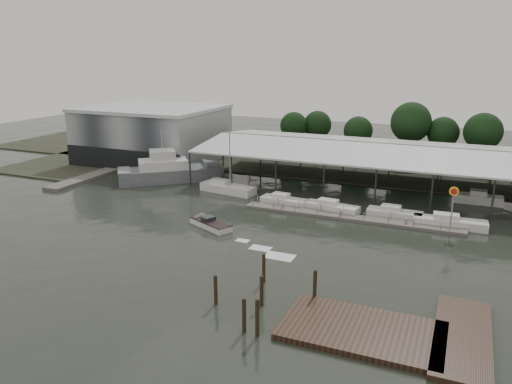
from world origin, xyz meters
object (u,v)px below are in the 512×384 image
at_px(grey_trawler, 170,171).
at_px(white_sailboat, 227,188).
at_px(speedboat_underway, 208,223).
at_px(shell_fuel_sign, 453,200).

xyz_separation_m(grey_trawler, white_sailboat, (11.80, -2.71, -0.93)).
bearing_deg(grey_trawler, speedboat_underway, -85.49).
distance_m(grey_trawler, white_sailboat, 12.15).
height_order(shell_fuel_sign, speedboat_underway, shell_fuel_sign).
bearing_deg(speedboat_underway, white_sailboat, -47.01).
relative_size(white_sailboat, speedboat_underway, 0.77).
distance_m(shell_fuel_sign, white_sailboat, 32.45).
bearing_deg(grey_trawler, white_sailboat, -52.01).
xyz_separation_m(shell_fuel_sign, white_sailboat, (-31.86, 5.20, -3.27)).
height_order(grey_trawler, white_sailboat, white_sailboat).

